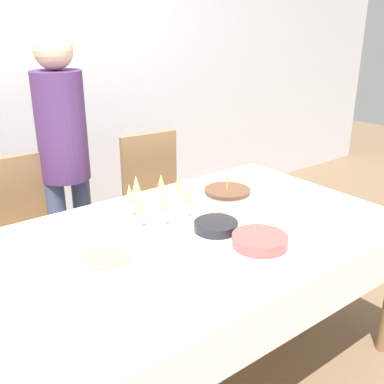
% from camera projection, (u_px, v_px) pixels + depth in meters
% --- Properties ---
extents(ground_plane, '(12.00, 12.00, 0.00)m').
position_uv_depth(ground_plane, '(185.00, 371.00, 2.25)').
color(ground_plane, brown).
extents(wall_back, '(8.00, 0.05, 2.70)m').
position_uv_depth(wall_back, '(28.00, 66.00, 3.11)').
color(wall_back, silver).
rests_on(wall_back, ground_plane).
extents(dining_table, '(2.01, 1.17, 0.75)m').
position_uv_depth(dining_table, '(185.00, 256.00, 2.01)').
color(dining_table, white).
rests_on(dining_table, ground_plane).
extents(dining_chair_far_left, '(0.42, 0.42, 0.95)m').
position_uv_depth(dining_chair_far_left, '(22.00, 237.00, 2.47)').
color(dining_chair_far_left, olive).
rests_on(dining_chair_far_left, ground_plane).
extents(dining_chair_far_right, '(0.46, 0.46, 0.95)m').
position_uv_depth(dining_chair_far_right, '(158.00, 200.00, 2.99)').
color(dining_chair_far_right, olive).
rests_on(dining_chair_far_right, ground_plane).
extents(birthday_cake, '(0.23, 0.23, 0.20)m').
position_uv_depth(birthday_cake, '(227.00, 200.00, 2.20)').
color(birthday_cake, silver).
rests_on(birthday_cake, dining_table).
extents(champagne_tray, '(0.38, 0.38, 0.18)m').
position_uv_depth(champagne_tray, '(156.00, 203.00, 2.13)').
color(champagne_tray, silver).
rests_on(champagne_tray, dining_table).
extents(plate_stack_main, '(0.24, 0.24, 0.05)m').
position_uv_depth(plate_stack_main, '(260.00, 241.00, 1.88)').
color(plate_stack_main, '#CC4C47').
rests_on(plate_stack_main, dining_table).
extents(plate_stack_dessert, '(0.20, 0.20, 0.04)m').
position_uv_depth(plate_stack_dessert, '(216.00, 226.00, 2.02)').
color(plate_stack_dessert, black).
rests_on(plate_stack_dessert, dining_table).
extents(cake_knife, '(0.28, 0.14, 0.00)m').
position_uv_depth(cake_knife, '(265.00, 220.00, 2.13)').
color(cake_knife, silver).
rests_on(cake_knife, dining_table).
extents(fork_pile, '(0.17, 0.07, 0.02)m').
position_uv_depth(fork_pile, '(120.00, 274.00, 1.66)').
color(fork_pile, silver).
rests_on(fork_pile, dining_table).
extents(napkin_pile, '(0.15, 0.15, 0.01)m').
position_uv_depth(napkin_pile, '(106.00, 257.00, 1.78)').
color(napkin_pile, '#E0D166').
rests_on(napkin_pile, dining_table).
extents(person_standing, '(0.28, 0.28, 1.60)m').
position_uv_depth(person_standing, '(63.00, 148.00, 2.57)').
color(person_standing, '#3F4C72').
rests_on(person_standing, ground_plane).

